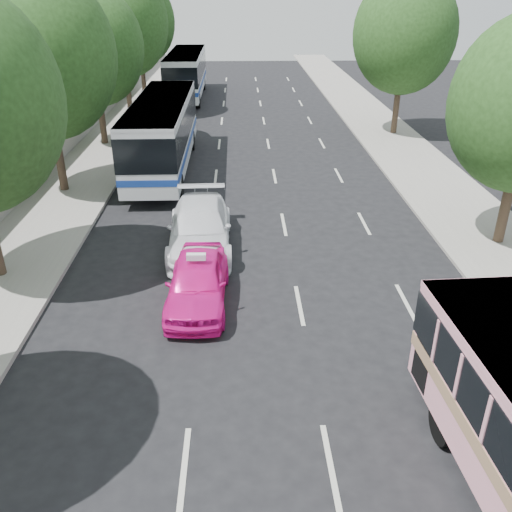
{
  "coord_description": "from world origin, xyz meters",
  "views": [
    {
      "loc": [
        -0.72,
        -9.63,
        8.56
      ],
      "look_at": [
        -0.29,
        4.11,
        1.6
      ],
      "focal_mm": 38.0,
      "sensor_mm": 36.0,
      "label": 1
    }
  ],
  "objects_px": {
    "pink_taxi": "(198,282)",
    "tour_coach_front": "(163,129)",
    "tour_coach_rear": "(186,71)",
    "white_pickup": "(200,228)"
  },
  "relations": [
    {
      "from": "pink_taxi",
      "to": "tour_coach_front",
      "type": "relative_size",
      "value": 0.37
    },
    {
      "from": "tour_coach_front",
      "to": "tour_coach_rear",
      "type": "xyz_separation_m",
      "value": [
        -0.43,
        19.3,
        0.06
      ]
    },
    {
      "from": "white_pickup",
      "to": "tour_coach_front",
      "type": "relative_size",
      "value": 0.46
    },
    {
      "from": "pink_taxi",
      "to": "white_pickup",
      "type": "distance_m",
      "value": 3.79
    },
    {
      "from": "tour_coach_front",
      "to": "tour_coach_rear",
      "type": "distance_m",
      "value": 19.31
    },
    {
      "from": "tour_coach_front",
      "to": "pink_taxi",
      "type": "bearing_deg",
      "value": -79.35
    },
    {
      "from": "pink_taxi",
      "to": "tour_coach_rear",
      "type": "height_order",
      "value": "tour_coach_rear"
    },
    {
      "from": "pink_taxi",
      "to": "white_pickup",
      "type": "height_order",
      "value": "white_pickup"
    },
    {
      "from": "pink_taxi",
      "to": "white_pickup",
      "type": "xyz_separation_m",
      "value": [
        -0.16,
        3.78,
        0.05
      ]
    },
    {
      "from": "pink_taxi",
      "to": "tour_coach_rear",
      "type": "relative_size",
      "value": 0.36
    }
  ]
}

